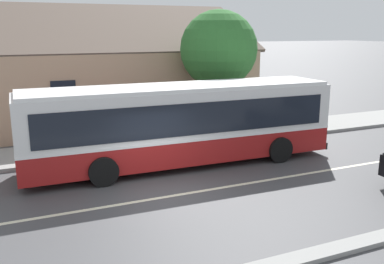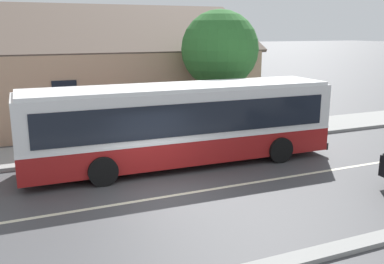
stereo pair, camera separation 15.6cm
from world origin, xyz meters
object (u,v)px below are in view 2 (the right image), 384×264
object	(u,v)px
bench_down_street	(62,142)
street_tree_primary	(220,49)
bus_stop_sign	(278,103)
transit_bus	(181,122)

from	to	relation	value
bench_down_street	street_tree_primary	xyz separation A→B (m)	(7.70, 1.02, 3.54)
street_tree_primary	bus_stop_sign	size ratio (longest dim) A/B	2.50
street_tree_primary	transit_bus	bearing A→B (deg)	-131.93
transit_bus	street_tree_primary	xyz separation A→B (m)	(3.64, 4.06, 2.47)
transit_bus	bench_down_street	distance (m)	5.18
transit_bus	bus_stop_sign	xyz separation A→B (m)	(5.77, 2.09, 0.00)
transit_bus	bench_down_street	world-z (taller)	transit_bus
bench_down_street	street_tree_primary	bearing A→B (deg)	7.56
bench_down_street	transit_bus	bearing A→B (deg)	-36.83
bench_down_street	bus_stop_sign	bearing A→B (deg)	-5.49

